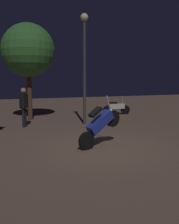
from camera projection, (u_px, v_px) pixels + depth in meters
ground_plane at (101, 148)px, 7.84m from camera, size 40.00×40.00×0.00m
motorcycle_blue_foreground at (100, 124)px, 7.88m from camera, size 1.60×0.63×1.63m
motorcycle_white_parked_left at (116, 107)px, 14.97m from camera, size 1.65×0.47×1.11m
person_rider_beside at (24, 104)px, 11.03m from camera, size 0.46×0.60×1.76m
streetlamp_near at (84, 55)px, 11.43m from camera, size 0.36×0.36×5.11m
tree_left_bg at (28, 51)px, 12.62m from camera, size 2.71×2.71×4.97m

